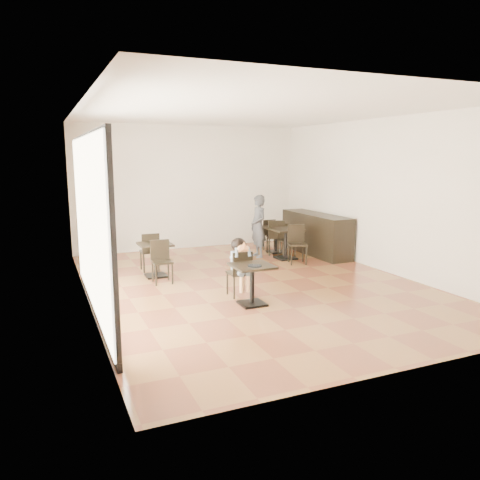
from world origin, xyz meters
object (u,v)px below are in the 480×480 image
adult_patron (258,226)px  chair_back_a (267,234)px  child (239,267)px  cafe_table_mid (286,244)px  child_table (252,285)px  cafe_table_back (276,240)px  chair_back_b (287,241)px  cafe_table_left (156,260)px  chair_mid_a (275,237)px  chair_left_b (162,262)px  chair_mid_b (297,245)px  child_chair (239,273)px  chair_left_a (149,252)px

adult_patron → chair_back_a: (0.65, 0.85, -0.36)m
child → cafe_table_mid: bearing=46.5°
child_table → cafe_table_back: 4.31m
chair_back_b → cafe_table_left: bearing=-169.0°
chair_mid_a → chair_left_b: size_ratio=1.07×
child_table → chair_mid_b: (2.20, 2.32, 0.10)m
child → chair_mid_a: bearing=52.5°
child → cafe_table_back: size_ratio=1.55×
child → child_chair: bearing=0.0°
child_table → child: child is taller
adult_patron → cafe_table_left: 2.88m
child_table → child: bearing=90.0°
cafe_table_back → chair_back_a: (0.00, 0.55, 0.07)m
child → chair_mid_b: child is taller
child → chair_mid_b: size_ratio=1.16×
cafe_table_back → chair_back_a: bearing=90.0°
child_table → chair_left_b: 2.15m
child_table → cafe_table_left: size_ratio=0.99×
cafe_table_mid → cafe_table_back: size_ratio=1.11×
cafe_table_left → chair_mid_a: bearing=16.8°
child_table → cafe_table_left: (-1.03, 2.44, 0.01)m
child_table → adult_patron: 3.75m
adult_patron → chair_mid_b: size_ratio=1.72×
chair_mid_a → child_chair: bearing=69.9°
child_chair → child_table: bearing=90.0°
child_table → chair_left_a: bearing=109.0°
adult_patron → chair_left_a: bearing=-82.7°
child_table → cafe_table_left: cafe_table_left is taller
child → cafe_table_mid: 3.20m
child_chair → child: (0.00, 0.00, 0.10)m
cafe_table_back → chair_back_b: bearing=-90.0°
child_chair → adult_patron: 3.26m
child → chair_left_a: child is taller
cafe_table_back → child: bearing=-127.3°
child_chair → chair_back_b: child_chair is taller
chair_left_a → chair_back_b: chair_left_a is taller
child_chair → adult_patron: size_ratio=0.54×
child → chair_left_b: (-1.03, 1.34, -0.10)m
cafe_table_back → chair_back_b: size_ratio=0.83×
adult_patron → child_table: bearing=-26.5°
child → chair_left_b: 1.69m
chair_mid_a → chair_back_b: 0.38m
chair_mid_b → chair_left_a: size_ratio=1.07×
adult_patron → cafe_table_back: 0.83m
chair_mid_a → chair_mid_b: size_ratio=1.00×
cafe_table_back → chair_left_b: 3.78m
child_chair → chair_mid_b: 2.82m
chair_mid_b → cafe_table_mid: bearing=107.4°
chair_mid_b → chair_back_b: bearing=96.9°
chair_mid_a → chair_back_b: chair_mid_a is taller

